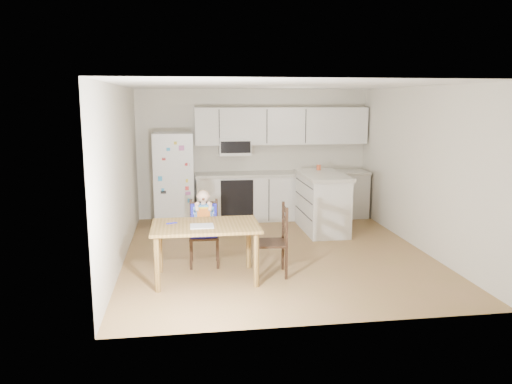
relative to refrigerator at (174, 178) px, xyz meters
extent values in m
cube|color=olive|center=(1.55, -2.15, -0.85)|extent=(4.50, 5.00, 0.01)
cube|color=beige|center=(1.55, 0.35, 0.40)|extent=(4.50, 0.02, 2.50)
cube|color=beige|center=(-0.70, -2.15, 0.40)|extent=(0.02, 5.00, 2.50)
cube|color=beige|center=(3.80, -2.15, 0.40)|extent=(0.02, 5.00, 2.50)
cube|color=white|center=(1.55, -2.15, 1.65)|extent=(4.50, 5.00, 0.01)
cube|color=silver|center=(0.00, 0.00, 0.00)|extent=(0.72, 0.70, 1.70)
cube|color=silver|center=(2.08, 0.05, -0.42)|extent=(3.34, 0.60, 0.86)
cube|color=beige|center=(2.08, 0.04, 0.04)|extent=(3.37, 0.62, 0.05)
cube|color=black|center=(1.16, -0.26, -0.42)|extent=(0.60, 0.02, 0.80)
cube|color=silver|center=(2.08, 0.18, 0.95)|extent=(3.34, 0.34, 0.70)
cube|color=silver|center=(1.16, 0.15, 0.57)|extent=(0.60, 0.38, 0.33)
cube|color=silver|center=(2.59, -0.97, -0.36)|extent=(0.66, 1.32, 0.97)
cube|color=beige|center=(2.59, -0.97, 0.15)|extent=(0.73, 1.39, 0.06)
cylinder|color=#C5502B|center=(2.63, -0.53, 0.23)|extent=(0.08, 0.08, 0.10)
cube|color=brown|center=(0.45, -3.13, -0.14)|extent=(1.36, 0.88, 0.04)
cylinder|color=brown|center=(-0.15, -3.49, -0.50)|extent=(0.07, 0.07, 0.69)
cylinder|color=brown|center=(-0.15, -2.77, -0.50)|extent=(0.07, 0.07, 0.69)
cylinder|color=brown|center=(1.05, -3.49, -0.50)|extent=(0.07, 0.07, 0.69)
cylinder|color=brown|center=(1.05, -2.77, -0.50)|extent=(0.07, 0.07, 0.69)
cube|color=#B1B2B6|center=(0.40, -3.22, -0.11)|extent=(0.29, 0.25, 0.01)
cylinder|color=#1A1BAD|center=(0.01, -3.03, -0.11)|extent=(0.12, 0.06, 0.02)
cube|color=black|center=(0.45, -2.56, -0.43)|extent=(0.42, 0.42, 0.03)
cube|color=black|center=(0.26, -2.73, -0.65)|extent=(0.03, 0.03, 0.40)
cube|color=black|center=(0.28, -2.37, -0.65)|extent=(0.03, 0.03, 0.40)
cube|color=black|center=(0.62, -2.75, -0.65)|extent=(0.03, 0.03, 0.40)
cube|color=black|center=(0.64, -2.38, -0.65)|extent=(0.03, 0.03, 0.40)
cube|color=black|center=(0.46, -2.37, -0.18)|extent=(0.40, 0.05, 0.48)
cube|color=#1A1BAD|center=(0.45, -2.56, -0.37)|extent=(0.38, 0.34, 0.10)
cube|color=#1A1BAD|center=(0.45, -2.42, -0.16)|extent=(0.37, 0.07, 0.33)
cube|color=#5B8CCA|center=(0.45, -2.58, -0.32)|extent=(0.29, 0.26, 0.02)
cube|color=#3558AD|center=(0.45, -2.55, -0.10)|extent=(0.22, 0.14, 0.25)
cube|color=#BF5D1F|center=(0.45, -2.61, -0.11)|extent=(0.18, 0.02, 0.19)
sphere|color=beige|center=(0.45, -2.56, 0.14)|extent=(0.17, 0.17, 0.16)
ellipsoid|color=olive|center=(0.45, -2.56, 0.15)|extent=(0.17, 0.16, 0.14)
cube|color=black|center=(1.30, -3.08, -0.41)|extent=(0.45, 0.45, 0.03)
cube|color=black|center=(1.12, -2.87, -0.64)|extent=(0.04, 0.04, 0.42)
cube|color=black|center=(1.50, -2.90, -0.64)|extent=(0.04, 0.04, 0.42)
cube|color=black|center=(1.09, -3.25, -0.64)|extent=(0.04, 0.04, 0.42)
cube|color=black|center=(1.47, -3.28, -0.64)|extent=(0.04, 0.04, 0.42)
cube|color=black|center=(1.49, -3.09, -0.15)|extent=(0.07, 0.42, 0.50)
camera|label=1|loc=(0.21, -9.33, 1.44)|focal=35.00mm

